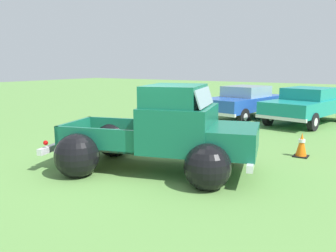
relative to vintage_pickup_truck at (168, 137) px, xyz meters
The scene contains 6 objects.
ground_plane 0.85m from the vintage_pickup_truck, 164.07° to the right, with size 80.00×80.00×0.00m, color #609347.
vintage_pickup_truck is the anchor object (origin of this frame).
show_car_0 8.32m from the vintage_pickup_truck, 98.96° to the left, with size 2.56×4.57×1.43m.
show_car_1 8.57m from the vintage_pickup_truck, 81.60° to the left, with size 2.81×4.86×1.43m.
lane_cone_0 3.68m from the vintage_pickup_truck, 51.68° to the left, with size 0.36×0.36×0.63m.
lane_cone_1 4.25m from the vintage_pickup_truck, 143.65° to the left, with size 0.36×0.36×0.63m.
Camera 1 is at (4.50, -6.37, 2.36)m, focal length 37.88 mm.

